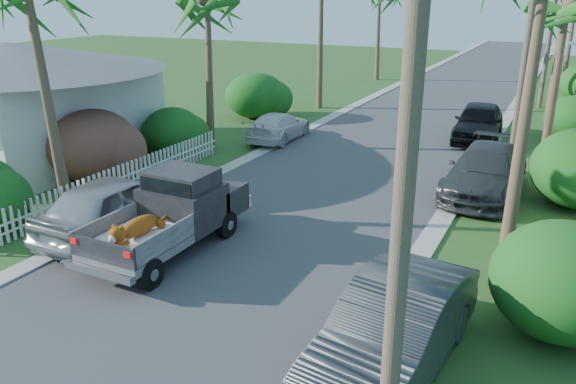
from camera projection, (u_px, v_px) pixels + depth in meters
The scene contains 23 objects.
ground at pixel (162, 311), 12.13m from camera, with size 120.00×120.00×0.00m, color #2A501E.
road at pixel (433, 108), 33.12m from camera, with size 8.00×100.00×0.02m, color #38383A.
curb_left at pixel (364, 101), 34.94m from camera, with size 0.60×100.00×0.06m, color #A5A39E.
curb_right at pixel (510, 114), 31.29m from camera, with size 0.60×100.00×0.06m, color #A5A39E.
pickup_truck at pixel (177, 210), 14.91m from camera, with size 1.98×5.12×2.06m.
parked_car_rn at pixel (393, 331), 9.98m from camera, with size 1.73×4.97×1.64m, color #313437.
parked_car_rm at pixel (485, 171), 18.88m from camera, with size 2.21×5.43×1.58m, color #333639.
parked_car_rf at pixel (479, 122), 25.66m from camera, with size 2.01×4.99×1.70m, color black.
parked_car_ln at pixel (116, 205), 15.75m from camera, with size 2.02×5.01×1.71m, color #B0B4B8.
parked_car_lf at pixel (278, 127), 25.79m from camera, with size 1.76×4.32×1.25m, color silver.
palm_l_b at pixel (206, 0), 23.01m from camera, with size 4.40×4.40×7.40m.
palm_r_b at pixel (567, 8), 19.91m from camera, with size 4.40×4.40×7.20m.
shrub_l_b at pixel (93, 146), 20.04m from camera, with size 3.00×3.30×2.60m, color #9F1639.
shrub_l_c at pixel (172, 131), 23.33m from camera, with size 2.40×2.64×2.00m, color #144916.
shrub_l_d at pixel (256, 95), 30.23m from camera, with size 3.20×3.52×2.40m, color #144916.
shrub_r_a at pixel (563, 280), 11.03m from camera, with size 2.80×3.08×2.30m, color #144916.
shrub_r_c at pixel (575, 119), 25.38m from camera, with size 2.60×2.86×2.10m, color #144916.
picket_fence at pixel (124, 178), 19.12m from camera, with size 0.10×11.00×1.00m, color white.
house_left at pixel (14, 105), 22.80m from camera, with size 9.00×8.00×4.60m.
utility_pole_a at pixel (406, 166), 6.51m from camera, with size 1.60×0.26×9.00m.
utility_pole_b at pixel (527, 50), 19.11m from camera, with size 1.60×0.26×9.00m.
utility_pole_c at pixel (551, 27), 31.71m from camera, with size 1.60×0.26×9.00m.
utility_pole_d at pixel (562, 16), 44.31m from camera, with size 1.60×0.26×9.00m.
Camera 1 is at (7.18, -8.18, 6.52)m, focal length 35.00 mm.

